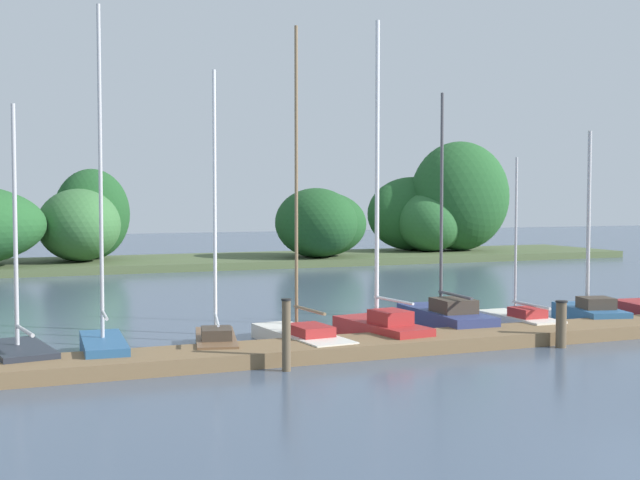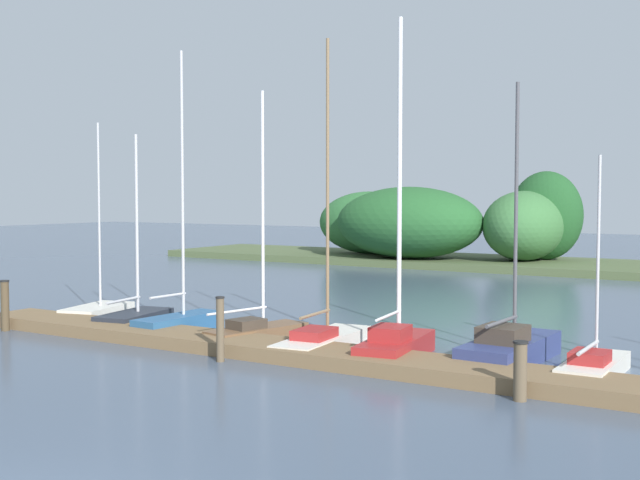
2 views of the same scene
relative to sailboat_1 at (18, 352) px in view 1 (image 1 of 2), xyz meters
The scene contains 12 objects.
dock_pier 9.25m from the sailboat_1, ahead, with size 26.71×1.80×0.35m.
far_shore 28.61m from the sailboat_1, 64.52° to the left, with size 55.50×8.78×7.37m.
sailboat_1 is the anchor object (origin of this frame).
sailboat_2 1.88m from the sailboat_1, ahead, with size 1.12×3.19×8.31m.
sailboat_3 4.63m from the sailboat_1, ahead, with size 1.62×3.51×6.98m.
sailboat_4 6.82m from the sailboat_1, ahead, with size 1.51×4.34×8.21m.
sailboat_5 9.03m from the sailboat_1, ahead, with size 1.54×3.59×8.47m.
sailboat_6 11.65m from the sailboat_1, ahead, with size 1.47×4.15×6.84m.
sailboat_7 13.74m from the sailboat_1, ahead, with size 1.03×3.27×5.00m.
sailboat_8 16.35m from the sailboat_1, ahead, with size 1.82×3.17×5.84m.
mooring_piling_1 6.16m from the sailboat_1, 26.67° to the right, with size 0.22×0.22×1.61m.
mooring_piling_2 13.24m from the sailboat_1, 11.47° to the right, with size 0.31×0.31×1.20m.
Camera 1 is at (-9.72, -8.02, 3.86)m, focal length 46.94 mm.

